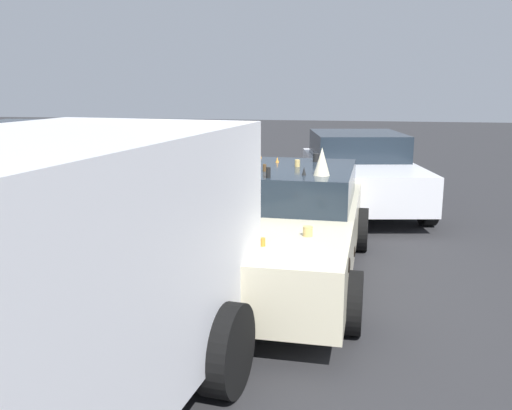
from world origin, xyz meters
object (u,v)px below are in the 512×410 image
(art_car_decorated, at_px, (282,223))
(parked_sedan_behind_left, at_px, (28,158))
(parked_sedan_row_back_far, at_px, (359,171))
(parked_sedan_far_right, at_px, (137,176))

(art_car_decorated, xyz_separation_m, parked_sedan_behind_left, (4.35, 6.10, 0.10))
(art_car_decorated, xyz_separation_m, parked_sedan_row_back_far, (4.07, -0.92, 0.06))
(parked_sedan_row_back_far, bearing_deg, parked_sedan_behind_left, -102.95)
(art_car_decorated, height_order, parked_sedan_behind_left, art_car_decorated)
(parked_sedan_behind_left, bearing_deg, art_car_decorated, -133.57)
(parked_sedan_behind_left, bearing_deg, parked_sedan_far_right, -125.70)
(parked_sedan_row_back_far, relative_size, parked_sedan_behind_left, 0.97)
(art_car_decorated, bearing_deg, parked_sedan_far_right, -130.68)
(parked_sedan_far_right, distance_m, parked_sedan_behind_left, 3.57)
(art_car_decorated, distance_m, parked_sedan_far_right, 3.99)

